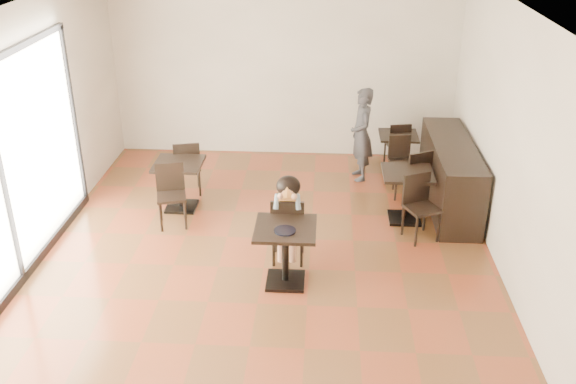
# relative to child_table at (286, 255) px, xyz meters

# --- Properties ---
(floor) EXTENTS (6.00, 8.00, 0.01)m
(floor) POSITION_rel_child_table_xyz_m (-0.30, 0.31, -0.39)
(floor) COLOR brown
(floor) RESTS_ON ground
(ceiling) EXTENTS (6.00, 8.00, 0.01)m
(ceiling) POSITION_rel_child_table_xyz_m (-0.30, 0.31, 2.81)
(ceiling) COLOR white
(ceiling) RESTS_ON floor
(wall_back) EXTENTS (6.00, 0.01, 3.20)m
(wall_back) POSITION_rel_child_table_xyz_m (-0.30, 4.31, 1.21)
(wall_back) COLOR silver
(wall_back) RESTS_ON floor
(wall_left) EXTENTS (0.01, 8.00, 3.20)m
(wall_left) POSITION_rel_child_table_xyz_m (-3.30, 0.31, 1.21)
(wall_left) COLOR silver
(wall_left) RESTS_ON floor
(wall_right) EXTENTS (0.01, 8.00, 3.20)m
(wall_right) POSITION_rel_child_table_xyz_m (2.70, 0.31, 1.21)
(wall_right) COLOR silver
(wall_right) RESTS_ON floor
(storefront_window) EXTENTS (0.04, 4.50, 2.60)m
(storefront_window) POSITION_rel_child_table_xyz_m (-3.27, -0.19, 1.01)
(storefront_window) COLOR white
(storefront_window) RESTS_ON floor
(child_table) EXTENTS (0.73, 0.73, 0.78)m
(child_table) POSITION_rel_child_table_xyz_m (0.00, 0.00, 0.00)
(child_table) COLOR black
(child_table) RESTS_ON floor
(child_chair) EXTENTS (0.42, 0.42, 0.93)m
(child_chair) POSITION_rel_child_table_xyz_m (0.00, 0.55, 0.08)
(child_chair) COLOR black
(child_chair) RESTS_ON floor
(child) EXTENTS (0.42, 0.59, 1.17)m
(child) POSITION_rel_child_table_xyz_m (0.00, 0.55, 0.20)
(child) COLOR gray
(child) RESTS_ON child_chair
(plate) EXTENTS (0.26, 0.26, 0.02)m
(plate) POSITION_rel_child_table_xyz_m (0.00, -0.10, 0.40)
(plate) COLOR black
(plate) RESTS_ON child_table
(pizza_slice) EXTENTS (0.27, 0.21, 0.06)m
(pizza_slice) POSITION_rel_child_table_xyz_m (0.00, 0.36, 0.63)
(pizza_slice) COLOR tan
(pizza_slice) RESTS_ON child
(adult_patron) EXTENTS (0.47, 0.63, 1.55)m
(adult_patron) POSITION_rel_child_table_xyz_m (1.04, 3.24, 0.39)
(adult_patron) COLOR #39393F
(adult_patron) RESTS_ON floor
(cafe_table_mid) EXTENTS (0.95, 0.95, 0.76)m
(cafe_table_mid) POSITION_rel_child_table_xyz_m (1.64, 1.77, -0.01)
(cafe_table_mid) COLOR black
(cafe_table_mid) RESTS_ON floor
(cafe_table_left) EXTENTS (0.86, 0.86, 0.75)m
(cafe_table_left) POSITION_rel_child_table_xyz_m (-1.71, 1.95, -0.01)
(cafe_table_left) COLOR black
(cafe_table_left) RESTS_ON floor
(cafe_table_back) EXTENTS (0.75, 0.75, 0.68)m
(cafe_table_back) POSITION_rel_child_table_xyz_m (1.68, 3.54, -0.05)
(cafe_table_back) COLOR black
(cafe_table_back) RESTS_ON floor
(chair_mid_a) EXTENTS (0.55, 0.55, 0.91)m
(chair_mid_a) POSITION_rel_child_table_xyz_m (1.79, 2.32, 0.07)
(chair_mid_a) COLOR black
(chair_mid_a) RESTS_ON floor
(chair_mid_b) EXTENTS (0.55, 0.55, 0.91)m
(chair_mid_b) POSITION_rel_child_table_xyz_m (1.79, 1.22, 0.07)
(chair_mid_b) COLOR black
(chair_mid_b) RESTS_ON floor
(chair_left_a) EXTENTS (0.49, 0.49, 0.90)m
(chair_left_a) POSITION_rel_child_table_xyz_m (-1.71, 2.50, 0.06)
(chair_left_a) COLOR black
(chair_left_a) RESTS_ON floor
(chair_left_b) EXTENTS (0.49, 0.49, 0.90)m
(chair_left_b) POSITION_rel_child_table_xyz_m (-1.71, 1.40, 0.06)
(chair_left_b) COLOR black
(chair_left_b) RESTS_ON floor
(chair_back_a) EXTENTS (0.43, 0.43, 0.81)m
(chair_back_a) POSITION_rel_child_table_xyz_m (1.69, 3.81, 0.02)
(chair_back_a) COLOR black
(chair_back_a) RESTS_ON floor
(chair_back_b) EXTENTS (0.43, 0.43, 0.81)m
(chair_back_b) POSITION_rel_child_table_xyz_m (1.69, 2.99, 0.02)
(chair_back_b) COLOR black
(chair_back_b) RESTS_ON floor
(service_counter) EXTENTS (0.60, 2.40, 1.00)m
(service_counter) POSITION_rel_child_table_xyz_m (2.35, 2.31, 0.11)
(service_counter) COLOR black
(service_counter) RESTS_ON floor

